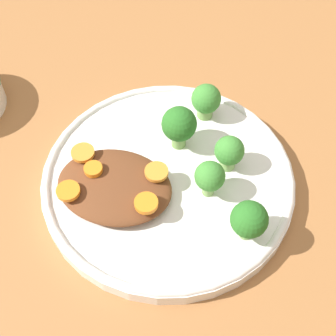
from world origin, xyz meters
TOP-DOWN VIEW (x-y plane):
  - ground_plane at (0.00, 0.00)m, footprint 4.00×4.00m
  - plate at (0.00, 0.00)m, footprint 0.29×0.29m
  - stew_mound at (0.05, 0.04)m, footprint 0.13×0.10m
  - broccoli_floret_0 at (-0.05, 0.01)m, footprint 0.03×0.03m
  - broccoli_floret_1 at (0.00, -0.05)m, footprint 0.04×0.04m
  - broccoli_floret_2 at (-0.10, 0.05)m, footprint 0.04×0.04m
  - broccoli_floret_3 at (-0.02, -0.10)m, footprint 0.04×0.04m
  - broccoli_floret_4 at (-0.06, -0.03)m, footprint 0.03×0.03m
  - carrot_slice_0 at (0.01, 0.06)m, footprint 0.03×0.03m
  - carrot_slice_1 at (0.08, 0.03)m, footprint 0.02×0.02m
  - carrot_slice_2 at (0.10, 0.01)m, footprint 0.03×0.03m
  - carrot_slice_3 at (0.01, 0.01)m, footprint 0.03×0.03m
  - carrot_slice_4 at (0.09, 0.06)m, footprint 0.03×0.03m

SIDE VIEW (x-z plane):
  - ground_plane at x=0.00m, z-range 0.00..0.00m
  - plate at x=0.00m, z-range 0.00..0.02m
  - stew_mound at x=0.05m, z-range 0.02..0.04m
  - carrot_slice_2 at x=0.10m, z-range 0.04..0.04m
  - carrot_slice_3 at x=0.01m, z-range 0.04..0.04m
  - carrot_slice_4 at x=0.09m, z-range 0.04..0.04m
  - carrot_slice_0 at x=0.01m, z-range 0.04..0.05m
  - carrot_slice_1 at x=0.08m, z-range 0.04..0.05m
  - broccoli_floret_4 at x=-0.06m, z-range 0.02..0.07m
  - broccoli_floret_3 at x=-0.02m, z-range 0.02..0.07m
  - broccoli_floret_0 at x=-0.05m, z-range 0.02..0.07m
  - broccoli_floret_2 at x=-0.10m, z-range 0.02..0.08m
  - broccoli_floret_1 at x=0.00m, z-range 0.03..0.08m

